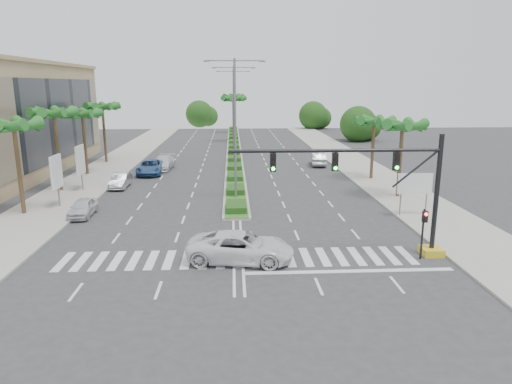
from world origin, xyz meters
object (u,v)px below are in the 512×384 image
car_parked_a (83,208)px  car_crossing (241,247)px  car_parked_c (150,167)px  car_right (319,159)px  car_parked_d (163,163)px  car_parked_b (120,181)px

car_parked_a → car_crossing: 15.44m
car_parked_a → car_parked_c: 16.89m
car_parked_a → car_right: size_ratio=0.82×
car_parked_a → car_parked_d: car_parked_d is taller
car_parked_a → car_parked_b: car_parked_b is taller
car_crossing → car_parked_b: bearing=38.2°
car_parked_c → car_right: size_ratio=1.18×
car_parked_d → car_crossing: car_crossing is taller
car_parked_c → car_parked_d: bearing=69.1°
car_parked_c → car_parked_d: size_ratio=1.05×
car_parked_a → car_crossing: (11.94, -9.79, 0.17)m
car_parked_b → car_parked_c: 7.01m
car_parked_b → car_crossing: car_crossing is taller
car_parked_b → car_right: size_ratio=0.87×
car_parked_b → car_parked_d: size_ratio=0.77×
car_parked_a → car_parked_b: size_ratio=0.94×
car_crossing → car_right: (10.35, 31.25, -0.05)m
car_parked_b → car_parked_a: bearing=-93.3°
car_parked_a → car_crossing: size_ratio=0.65×
car_parked_d → car_right: car_right is taller
car_parked_d → car_right: bearing=9.8°
car_parked_a → car_right: bearing=43.0°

